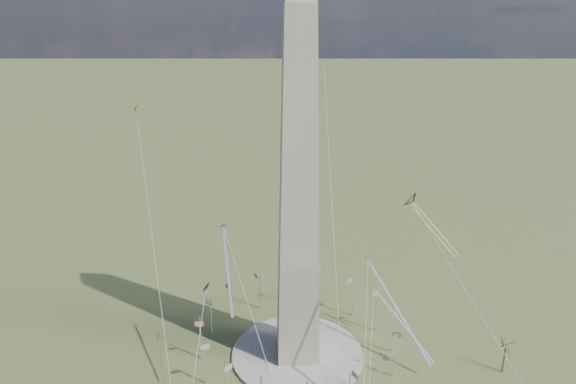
{
  "coord_description": "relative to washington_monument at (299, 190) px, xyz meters",
  "views": [
    {
      "loc": [
        -9.39,
        -117.25,
        89.26
      ],
      "look_at": [
        -2.61,
        0.0,
        47.54
      ],
      "focal_mm": 32.0,
      "sensor_mm": 36.0,
      "label": 1
    }
  ],
  "objects": [
    {
      "name": "ground",
      "position": [
        0.0,
        0.0,
        -47.95
      ],
      "size": [
        2000.0,
        2000.0,
        0.0
      ],
      "primitive_type": "plane",
      "color": "#4B6432",
      "rests_on": "ground"
    },
    {
      "name": "plaza",
      "position": [
        0.0,
        0.0,
        -47.55
      ],
      "size": [
        36.0,
        36.0,
        0.8
      ],
      "primitive_type": "cylinder",
      "color": "beige",
      "rests_on": "ground"
    },
    {
      "name": "washington_monument",
      "position": [
        0.0,
        0.0,
        0.0
      ],
      "size": [
        15.56,
        15.56,
        100.0
      ],
      "color": "#AD9F91",
      "rests_on": "plaza"
    },
    {
      "name": "flagpole_ring",
      "position": [
        -0.0,
        -0.0,
        -40.68
      ],
      "size": [
        54.4,
        54.4,
        13.0
      ],
      "color": "white",
      "rests_on": "ground"
    },
    {
      "name": "tree_near",
      "position": [
        52.93,
        -9.96,
        -40.1
      ],
      "size": [
        6.3,
        6.3,
        11.03
      ],
      "color": "#403327",
      "rests_on": "ground"
    },
    {
      "name": "kite_delta_black",
      "position": [
        31.11,
        6.86,
        -6.83
      ],
      "size": [
        13.48,
        15.39,
        13.75
      ],
      "rotation": [
        0.0,
        0.0,
        3.82
      ],
      "color": "black",
      "rests_on": "ground"
    },
    {
      "name": "kite_diamond_purple",
      "position": [
        -23.75,
        0.31,
        -27.15
      ],
      "size": [
        2.03,
        3.09,
        9.32
      ],
      "rotation": [
        0.0,
        0.0,
        2.55
      ],
      "color": "#3E1A76",
      "rests_on": "ground"
    },
    {
      "name": "kite_streamer_left",
      "position": [
        18.62,
        -18.56,
        -17.94
      ],
      "size": [
        11.04,
        21.53,
        15.89
      ],
      "rotation": [
        0.0,
        0.0,
        3.58
      ],
      "color": "#F04625",
      "rests_on": "ground"
    },
    {
      "name": "kite_streamer_mid",
      "position": [
        -17.47,
        -9.82,
        -12.62
      ],
      "size": [
        3.92,
        20.24,
        13.92
      ],
      "rotation": [
        0.0,
        0.0,
        3.27
      ],
      "color": "#F04625",
      "rests_on": "ground"
    },
    {
      "name": "kite_streamer_right",
      "position": [
        25.77,
        -1.18,
        -34.78
      ],
      "size": [
        14.06,
        17.22,
        14.43
      ],
      "rotation": [
        0.0,
        0.0,
        3.81
      ],
      "color": "#F04625",
      "rests_on": "ground"
    },
    {
      "name": "kite_small_red",
      "position": [
        -46.5,
        39.97,
        12.99
      ],
      "size": [
        1.16,
        1.68,
        4.18
      ],
      "rotation": [
        0.0,
        0.0,
        2.9
      ],
      "color": "red",
      "rests_on": "ground"
    },
    {
      "name": "kite_small_white",
      "position": [
        11.94,
        51.06,
        24.07
      ],
      "size": [
        1.71,
        2.45,
        5.09
      ],
      "rotation": [
        0.0,
        0.0,
        2.38
      ],
      "color": "white",
      "rests_on": "ground"
    }
  ]
}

